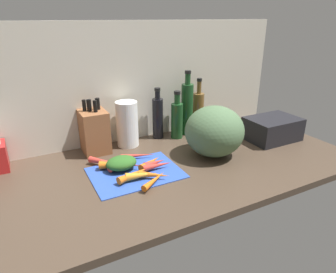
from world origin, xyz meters
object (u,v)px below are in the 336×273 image
(carrot_10, at_px, (122,165))
(bottle_3, at_px, (198,110))
(carrot_0, at_px, (141,175))
(bottle_1, at_px, (177,119))
(carrot_9, at_px, (120,163))
(knife_block, at_px, (94,131))
(carrot_6, at_px, (118,165))
(carrot_11, at_px, (150,163))
(cutting_board, at_px, (136,172))
(carrot_2, at_px, (154,175))
(carrot_3, at_px, (155,163))
(dish_rack, at_px, (272,129))
(carrot_1, at_px, (138,155))
(paper_towel_roll, at_px, (127,124))
(carrot_7, at_px, (154,180))
(bottle_2, at_px, (187,108))
(carrot_12, at_px, (135,174))
(carrot_8, at_px, (114,165))
(bottle_0, at_px, (158,117))
(carrot_5, at_px, (105,162))
(carrot_4, at_px, (157,165))
(winter_squash, at_px, (214,131))

(carrot_10, distance_m, bottle_3, 0.63)
(carrot_0, relative_size, carrot_10, 0.71)
(bottle_1, bearing_deg, carrot_9, -154.06)
(knife_block, bearing_deg, carrot_6, -82.42)
(carrot_11, bearing_deg, cutting_board, -167.54)
(bottle_1, bearing_deg, carrot_2, -130.27)
(carrot_3, relative_size, dish_rack, 0.38)
(carrot_1, relative_size, carrot_11, 1.22)
(carrot_11, bearing_deg, paper_towel_roll, 89.60)
(carrot_10, xyz_separation_m, dish_rack, (0.83, -0.04, 0.03))
(cutting_board, bearing_deg, carrot_2, -61.14)
(carrot_7, bearing_deg, carrot_0, 122.12)
(carrot_1, relative_size, dish_rack, 0.57)
(bottle_1, xyz_separation_m, bottle_2, (0.08, 0.02, 0.04))
(carrot_1, height_order, carrot_12, carrot_12)
(carrot_10, bearing_deg, carrot_8, 145.93)
(carrot_10, height_order, paper_towel_roll, paper_towel_roll)
(carrot_11, bearing_deg, carrot_12, -147.14)
(bottle_0, bearing_deg, carrot_1, -134.79)
(carrot_3, bearing_deg, carrot_10, 161.26)
(carrot_9, distance_m, paper_towel_roll, 0.26)
(carrot_6, xyz_separation_m, bottle_3, (0.58, 0.26, 0.09))
(cutting_board, bearing_deg, bottle_2, 34.64)
(carrot_7, height_order, carrot_8, carrot_8)
(carrot_10, distance_m, bottle_2, 0.54)
(dish_rack, bearing_deg, carrot_8, 176.09)
(carrot_2, distance_m, knife_block, 0.42)
(carrot_1, bearing_deg, dish_rack, -8.16)
(cutting_board, bearing_deg, carrot_6, 133.32)
(carrot_3, bearing_deg, bottle_1, 45.89)
(carrot_3, xyz_separation_m, carrot_8, (-0.16, 0.06, 0.00))
(carrot_5, relative_size, carrot_10, 0.90)
(dish_rack, bearing_deg, paper_towel_roll, 158.40)
(carrot_5, distance_m, carrot_8, 0.05)
(carrot_0, xyz_separation_m, carrot_8, (-0.07, 0.14, -0.00))
(cutting_board, relative_size, bottle_1, 1.44)
(carrot_4, distance_m, bottle_3, 0.55)
(carrot_0, bearing_deg, bottle_2, 40.28)
(carrot_0, bearing_deg, bottle_3, 36.87)
(carrot_3, distance_m, winter_squash, 0.32)
(carrot_2, height_order, carrot_10, carrot_10)
(carrot_3, relative_size, carrot_8, 0.98)
(carrot_2, distance_m, carrot_11, 0.11)
(carrot_7, bearing_deg, carrot_6, 115.83)
(cutting_board, height_order, paper_towel_roll, paper_towel_roll)
(carrot_4, relative_size, carrot_11, 1.04)
(cutting_board, height_order, winter_squash, winter_squash)
(carrot_0, xyz_separation_m, carrot_10, (-0.04, 0.12, 0.00))
(carrot_0, height_order, carrot_3, carrot_0)
(carrot_9, xyz_separation_m, bottle_0, (0.30, 0.24, 0.10))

